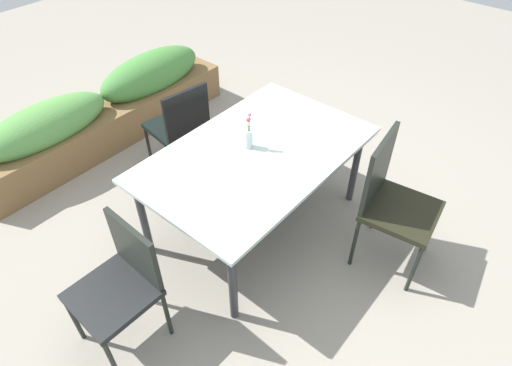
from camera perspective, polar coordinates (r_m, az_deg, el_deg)
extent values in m
plane|color=gray|center=(3.45, 1.25, -5.38)|extent=(12.00, 12.00, 0.00)
cube|color=#B2C6C1|center=(2.98, 0.00, 3.94)|extent=(1.63, 1.04, 0.03)
cube|color=#333338|center=(3.00, 0.00, 3.55)|extent=(1.60, 1.02, 0.02)
cylinder|color=#333338|center=(2.68, -3.09, -13.23)|extent=(0.05, 0.05, 0.69)
cylinder|color=#333338|center=(3.51, 12.97, 2.05)|extent=(0.05, 0.05, 0.69)
cylinder|color=#333338|center=(3.12, -14.68, -4.54)|extent=(0.05, 0.05, 0.69)
cylinder|color=#333338|center=(3.86, 2.11, 7.32)|extent=(0.05, 0.05, 0.69)
cube|color=black|center=(2.64, -18.45, -13.85)|extent=(0.44, 0.44, 0.04)
cube|color=black|center=(2.52, -15.78, -8.55)|extent=(0.04, 0.41, 0.40)
cylinder|color=black|center=(2.70, -18.48, -21.41)|extent=(0.03, 0.03, 0.43)
cylinder|color=black|center=(2.91, -22.88, -16.19)|extent=(0.03, 0.03, 0.43)
cylinder|color=black|center=(2.77, -11.68, -16.59)|extent=(0.03, 0.03, 0.43)
cylinder|color=black|center=(2.97, -16.52, -11.96)|extent=(0.03, 0.03, 0.43)
cube|color=black|center=(3.75, -10.49, 7.35)|extent=(0.48, 0.48, 0.04)
cube|color=black|center=(3.48, -9.09, 8.95)|extent=(0.41, 0.09, 0.42)
cylinder|color=black|center=(3.95, -13.98, 4.64)|extent=(0.03, 0.03, 0.44)
cylinder|color=black|center=(4.10, -9.36, 6.92)|extent=(0.03, 0.03, 0.44)
cylinder|color=black|center=(3.67, -10.87, 1.96)|extent=(0.03, 0.03, 0.44)
cylinder|color=black|center=(3.83, -6.05, 4.48)|extent=(0.03, 0.03, 0.44)
cube|color=black|center=(3.04, 18.70, -3.56)|extent=(0.51, 0.51, 0.04)
cube|color=black|center=(2.89, 15.89, 1.66)|extent=(0.44, 0.09, 0.51)
cylinder|color=black|center=(3.35, 22.25, -5.60)|extent=(0.03, 0.03, 0.47)
cylinder|color=black|center=(3.06, 20.16, -10.61)|extent=(0.03, 0.03, 0.47)
cylinder|color=black|center=(3.38, 15.62, -2.99)|extent=(0.03, 0.03, 0.47)
cylinder|color=black|center=(3.09, 12.88, -7.66)|extent=(0.03, 0.03, 0.47)
cylinder|color=silver|center=(2.98, -1.00, 5.86)|extent=(0.06, 0.06, 0.14)
cylinder|color=#569347|center=(2.93, -1.07, 7.07)|extent=(0.01, 0.01, 0.10)
sphere|color=white|center=(2.90, -1.08, 7.90)|extent=(0.04, 0.04, 0.04)
cylinder|color=#569347|center=(2.92, -0.91, 7.40)|extent=(0.00, 0.01, 0.13)
sphere|color=pink|center=(2.89, -0.92, 8.49)|extent=(0.03, 0.03, 0.03)
cylinder|color=#569347|center=(2.92, -1.02, 7.33)|extent=(0.01, 0.01, 0.13)
sphere|color=#DB4C56|center=(2.89, -1.03, 8.39)|extent=(0.03, 0.03, 0.03)
cylinder|color=#569347|center=(2.92, -0.87, 7.67)|extent=(0.00, 0.01, 0.17)
sphere|color=pink|center=(2.87, -0.89, 9.04)|extent=(0.03, 0.03, 0.03)
cube|color=brown|center=(4.44, -18.83, 7.51)|extent=(2.57, 0.48, 0.36)
ellipsoid|color=#569347|center=(4.10, -26.15, 6.88)|extent=(1.16, 0.43, 0.36)
ellipsoid|color=#47843D|center=(4.56, -13.71, 13.95)|extent=(1.16, 0.43, 0.40)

